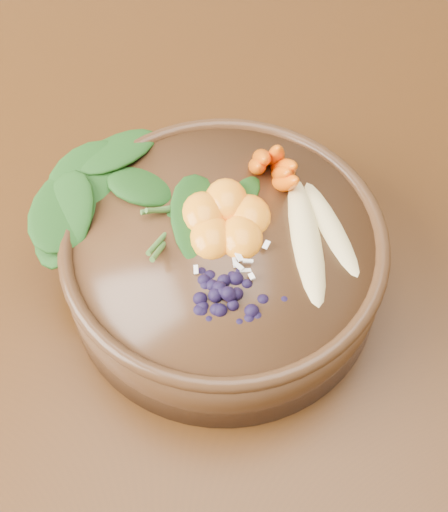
% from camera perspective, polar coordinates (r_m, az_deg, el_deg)
% --- Properties ---
extents(ground, '(4.00, 4.00, 0.00)m').
position_cam_1_polar(ground, '(1.41, 8.52, -13.48)').
color(ground, '#381E0F').
rests_on(ground, ground).
extents(dining_table, '(1.60, 0.90, 0.75)m').
position_cam_1_polar(dining_table, '(0.84, 14.05, 2.95)').
color(dining_table, '#331C0C').
rests_on(dining_table, ground).
extents(stoneware_bowl, '(0.28, 0.28, 0.07)m').
position_cam_1_polar(stoneware_bowl, '(0.62, 0.00, -0.52)').
color(stoneware_bowl, '#3F2917').
rests_on(stoneware_bowl, dining_table).
extents(kale_heap, '(0.19, 0.17, 0.04)m').
position_cam_1_polar(kale_heap, '(0.61, -4.07, 6.89)').
color(kale_heap, '#1D4D16').
rests_on(kale_heap, stoneware_bowl).
extents(carrot_cluster, '(0.06, 0.06, 0.08)m').
position_cam_1_polar(carrot_cluster, '(0.61, 4.61, 9.20)').
color(carrot_cluster, '#F76805').
rests_on(carrot_cluster, stoneware_bowl).
extents(banana_halves, '(0.07, 0.15, 0.03)m').
position_cam_1_polar(banana_halves, '(0.59, 7.71, 2.56)').
color(banana_halves, '#E0CC84').
rests_on(banana_halves, stoneware_bowl).
extents(mandarin_cluster, '(0.08, 0.09, 0.03)m').
position_cam_1_polar(mandarin_cluster, '(0.59, 0.17, 3.67)').
color(mandarin_cluster, orange).
rests_on(mandarin_cluster, stoneware_bowl).
extents(blueberry_pile, '(0.13, 0.10, 0.04)m').
position_cam_1_polar(blueberry_pile, '(0.54, 0.35, -2.21)').
color(blueberry_pile, black).
rests_on(blueberry_pile, stoneware_bowl).
extents(coconut_flakes, '(0.09, 0.07, 0.01)m').
position_cam_1_polar(coconut_flakes, '(0.57, 0.20, 0.17)').
color(coconut_flakes, white).
rests_on(coconut_flakes, stoneware_bowl).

